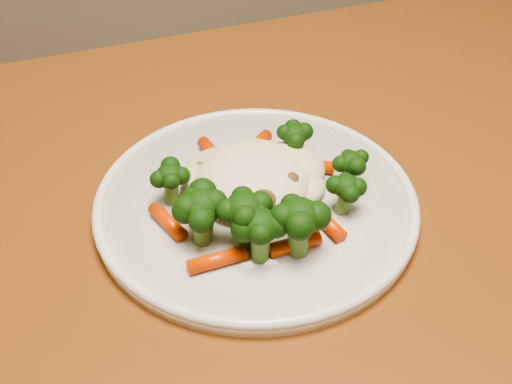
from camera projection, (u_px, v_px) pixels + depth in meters
dining_table at (322, 288)px, 0.64m from camera, size 1.22×0.92×0.75m
plate at (256, 204)px, 0.56m from camera, size 0.28×0.28×0.01m
meal at (255, 191)px, 0.54m from camera, size 0.20×0.18×0.05m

